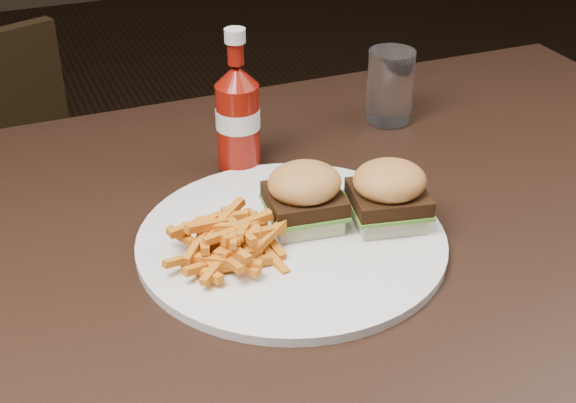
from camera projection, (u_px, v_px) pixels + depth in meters
name	position (u px, v px, depth m)	size (l,w,h in m)	color
dining_table	(330.00, 235.00, 0.94)	(1.20, 0.80, 0.04)	black
plate	(291.00, 241.00, 0.89)	(0.34, 0.34, 0.01)	white
sandwich_half_a	(304.00, 216.00, 0.90)	(0.07, 0.07, 0.02)	beige
sandwich_half_b	(387.00, 214.00, 0.90)	(0.07, 0.07, 0.02)	beige
fries_pile	(236.00, 237.00, 0.84)	(0.11, 0.11, 0.05)	orange
ketchup_bottle	(238.00, 126.00, 1.01)	(0.05, 0.05, 0.11)	maroon
tumbler	(390.00, 86.00, 1.13)	(0.07, 0.07, 0.10)	white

